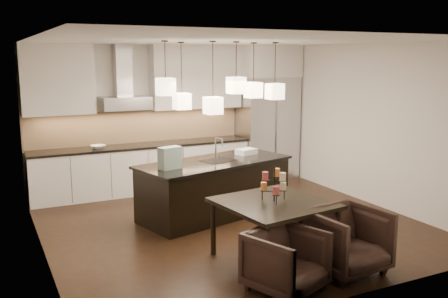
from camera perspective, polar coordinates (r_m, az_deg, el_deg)
name	(u,v)px	position (r m, az deg, el deg)	size (l,w,h in m)	color
floor	(230,224)	(7.89, 0.65, -8.56)	(5.50, 5.50, 0.02)	black
ceiling	(230,40)	(7.46, 0.70, 12.38)	(5.50, 5.50, 0.02)	white
wall_back	(167,116)	(10.06, -6.48, 3.76)	(5.50, 0.02, 2.80)	silver
wall_front	(352,172)	(5.28, 14.38, -2.53)	(5.50, 0.02, 2.80)	silver
wall_left	(37,150)	(6.78, -20.62, -0.06)	(0.02, 5.50, 2.80)	silver
wall_right	(370,124)	(9.12, 16.34, 2.73)	(0.02, 5.50, 2.80)	silver
refrigerator	(267,128)	(10.66, 4.95, 2.40)	(1.20, 0.72, 2.15)	#B7B7BA
fridge_panel	(268,61)	(10.56, 5.07, 9.95)	(1.26, 0.72, 0.65)	silver
lower_cabinets	(144,169)	(9.72, -9.17, -2.28)	(4.21, 0.62, 0.88)	silver
countertop	(143,146)	(9.63, -9.25, 0.39)	(4.21, 0.66, 0.04)	black
backsplash	(138,126)	(9.86, -9.82, 2.58)	(4.21, 0.02, 0.63)	#D9B285
upper_cab_left	(57,79)	(9.31, -18.53, 7.55)	(1.25, 0.35, 1.25)	silver
upper_cab_right	(196,77)	(10.03, -3.19, 8.23)	(1.86, 0.35, 1.25)	silver
hood_canopy	(125,103)	(9.49, -11.22, 5.18)	(0.90, 0.52, 0.24)	#B7B7BA
hood_chimney	(123,70)	(9.56, -11.52, 8.81)	(0.30, 0.28, 0.96)	#B7B7BA
fruit_bowl	(98,147)	(9.36, -14.19, 0.24)	(0.26, 0.26, 0.06)	silver
island_body	(215,189)	(8.18, -1.08, -4.61)	(2.46, 0.98, 0.87)	black
island_top	(215,162)	(8.08, -1.09, -1.51)	(2.54, 1.06, 0.04)	black
faucet	(215,148)	(8.17, -1.00, 0.11)	(0.10, 0.24, 0.37)	silver
tote_bag	(170,158)	(7.51, -6.19, -1.02)	(0.33, 0.18, 0.33)	#235E43
food_container	(246,152)	(8.61, 2.57, -0.30)	(0.33, 0.24, 0.10)	silver
dining_table	(274,230)	(6.47, 5.69, -9.25)	(1.28, 1.28, 0.77)	black
candelabra	(274,184)	(6.29, 5.79, -4.03)	(0.37, 0.37, 0.45)	black
candle_a	(283,186)	(6.39, 6.78, -4.21)	(0.08, 0.08, 0.10)	beige
candle_b	(264,186)	(6.35, 4.58, -4.27)	(0.08, 0.08, 0.10)	orange
candle_c	(276,190)	(6.16, 5.98, -4.74)	(0.08, 0.08, 0.10)	#A53C3D
candle_d	(277,172)	(6.40, 6.07, -2.67)	(0.08, 0.08, 0.10)	orange
candle_e	(265,176)	(6.19, 4.73, -3.08)	(0.08, 0.08, 0.10)	#A53C3D
candle_f	(283,177)	(6.17, 6.73, -3.17)	(0.08, 0.08, 0.10)	beige
armchair_left	(286,261)	(5.67, 7.11, -12.58)	(0.74, 0.76, 0.69)	black
armchair_right	(346,240)	(6.26, 13.76, -10.09)	(0.84, 0.86, 0.78)	black
pendant_a	(166,87)	(7.51, -6.69, 7.08)	(0.24, 0.24, 0.26)	beige
pendant_b	(182,101)	(8.10, -4.84, 5.46)	(0.24, 0.24, 0.26)	beige
pendant_c	(236,85)	(7.88, 1.39, 7.29)	(0.24, 0.24, 0.26)	beige
pendant_d	(253,90)	(8.44, 3.37, 6.74)	(0.24, 0.24, 0.26)	beige
pendant_e	(275,91)	(8.30, 5.82, 6.57)	(0.24, 0.24, 0.26)	beige
pendant_f	(213,106)	(7.64, -1.27, 4.99)	(0.24, 0.24, 0.26)	beige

